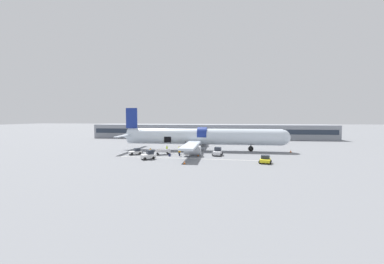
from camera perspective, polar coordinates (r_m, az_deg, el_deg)
name	(u,v)px	position (r m, az deg, el deg)	size (l,w,h in m)	color
ground_plane	(200,153)	(52.21, 1.88, -5.23)	(500.00, 500.00, 0.00)	slate
apron_marking_line	(189,158)	(45.85, -0.69, -6.44)	(29.40, 1.41, 0.01)	silver
terminal_strip	(210,131)	(92.96, 4.47, 0.21)	(90.43, 13.32, 5.25)	gray
airplane	(200,137)	(56.76, 2.06, -1.21)	(41.00, 32.44, 10.34)	silver
baggage_tug_lead	(265,160)	(43.14, 17.33, -6.46)	(2.48, 2.76, 1.32)	yellow
baggage_tug_mid	(218,152)	(49.85, 6.23, -4.83)	(2.29, 3.26, 1.67)	silver
baggage_tug_rear	(136,152)	(52.05, -13.51, -4.71)	(2.84, 2.69, 1.35)	white
baggage_tug_spare	(149,156)	(45.74, -10.49, -5.62)	(2.79, 2.65, 1.72)	white
baggage_cart_loading	(163,152)	(51.01, -7.05, -4.82)	(3.98, 2.65, 1.10)	silver
ground_crew_loader_a	(167,149)	(53.46, -6.10, -4.12)	(0.52, 0.52, 1.63)	#1E2338
ground_crew_loader_b	(179,150)	(51.46, -3.16, -4.35)	(0.51, 0.59, 1.71)	black
ground_crew_driver	(179,152)	(48.97, -3.07, -4.84)	(0.53, 0.47, 1.57)	#1E2338
ground_crew_supervisor	(150,152)	(49.17, -10.04, -4.77)	(0.55, 0.55, 1.71)	#1E2338
suitcase_on_tarmac_upright	(170,155)	(48.64, -5.46, -5.57)	(0.46, 0.38, 0.65)	#1E2347
safety_cone_nose	(291,151)	(58.33, 22.81, -4.33)	(0.51, 0.51, 0.56)	black
safety_cone_engine_left	(184,163)	(40.34, -1.85, -7.41)	(0.57, 0.57, 0.61)	black
safety_cone_wingtip	(198,155)	(48.57, 1.51, -5.48)	(0.45, 0.45, 0.72)	black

